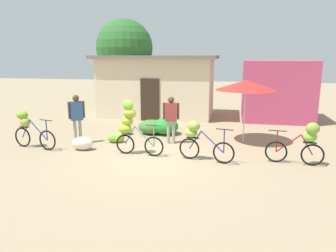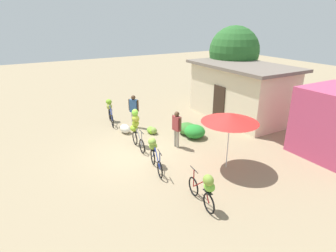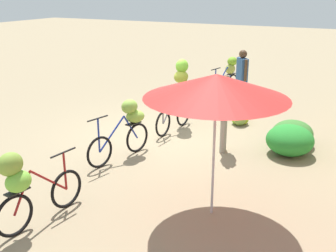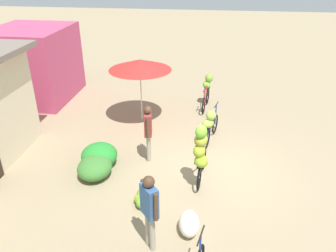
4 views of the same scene
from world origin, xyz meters
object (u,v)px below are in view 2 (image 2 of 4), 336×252
object	(u,v)px
banana_pile_on_ground	(152,131)
person_vendor	(134,108)
bicycle_center_loaded	(154,151)
produce_sack	(125,129)
bicycle_leftmost	(110,110)
building_low	(241,91)
market_umbrella	(230,118)
bicycle_by_shop	(206,187)
tree_behind_building	(234,52)
bicycle_near_pile	(136,126)
person_bystander	(177,126)

from	to	relation	value
banana_pile_on_ground	person_vendor	world-z (taller)	person_vendor
bicycle_center_loaded	produce_sack	size ratio (longest dim) A/B	2.38
bicycle_leftmost	person_vendor	distance (m)	1.62
bicycle_leftmost	person_vendor	world-z (taller)	person_vendor
banana_pile_on_ground	person_vendor	distance (m)	1.61
banana_pile_on_ground	produce_sack	size ratio (longest dim) A/B	0.96
building_low	person_vendor	xyz separation A→B (m)	(-1.50, -5.93, -0.48)
building_low	market_umbrella	distance (m)	6.27
building_low	bicycle_center_loaded	world-z (taller)	building_low
market_umbrella	bicycle_by_shop	size ratio (longest dim) A/B	1.39
tree_behind_building	bicycle_near_pile	size ratio (longest dim) A/B	2.90
bicycle_leftmost	banana_pile_on_ground	world-z (taller)	bicycle_leftmost
tree_behind_building	bicycle_leftmost	distance (m)	8.48
building_low	banana_pile_on_ground	xyz separation A→B (m)	(-0.23, -5.53, -1.39)
bicycle_leftmost	banana_pile_on_ground	bearing A→B (deg)	25.45
building_low	tree_behind_building	bearing A→B (deg)	150.04
banana_pile_on_ground	bicycle_leftmost	bearing A→B (deg)	-154.55
person_vendor	market_umbrella	bearing A→B (deg)	13.22
building_low	bicycle_leftmost	bearing A→B (deg)	-112.72
bicycle_by_shop	produce_sack	xyz separation A→B (m)	(-6.84, 0.15, -0.50)
bicycle_center_loaded	person_vendor	world-z (taller)	person_vendor
banana_pile_on_ground	building_low	bearing A→B (deg)	87.66
bicycle_near_pile	bicycle_by_shop	bearing A→B (deg)	-0.12
bicycle_center_loaded	bicycle_by_shop	size ratio (longest dim) A/B	1.04
bicycle_near_pile	produce_sack	xyz separation A→B (m)	(-1.71, 0.14, -0.76)
market_umbrella	banana_pile_on_ground	world-z (taller)	market_umbrella
bicycle_near_pile	person_bystander	size ratio (longest dim) A/B	1.03
bicycle_by_shop	person_vendor	bearing A→B (deg)	173.16
banana_pile_on_ground	produce_sack	bearing A→B (deg)	-123.68
bicycle_center_loaded	bicycle_by_shop	bearing A→B (deg)	3.58
bicycle_near_pile	produce_sack	bearing A→B (deg)	175.46
tree_behind_building	banana_pile_on_ground	distance (m)	7.75
tree_behind_building	market_umbrella	distance (m)	8.73
bicycle_center_loaded	banana_pile_on_ground	bearing A→B (deg)	154.67
bicycle_near_pile	bicycle_center_loaded	bearing A→B (deg)	-5.31
tree_behind_building	bicycle_center_loaded	xyz separation A→B (m)	(4.99, -8.23, -2.74)
market_umbrella	bicycle_leftmost	world-z (taller)	market_umbrella
banana_pile_on_ground	person_bystander	size ratio (longest dim) A/B	0.40
building_low	bicycle_by_shop	xyz separation A→B (m)	(5.86, -6.81, -0.82)
bicycle_center_loaded	banana_pile_on_ground	distance (m)	3.47
person_vendor	produce_sack	bearing A→B (deg)	-54.65
bicycle_center_loaded	person_bystander	bearing A→B (deg)	123.74
tree_behind_building	produce_sack	bearing A→B (deg)	-81.73
bicycle_center_loaded	banana_pile_on_ground	size ratio (longest dim) A/B	2.46
building_low	person_vendor	bearing A→B (deg)	-104.21
building_low	banana_pile_on_ground	world-z (taller)	building_low
tree_behind_building	person_bystander	world-z (taller)	tree_behind_building
bicycle_near_pile	bicycle_leftmost	bearing A→B (deg)	179.64
market_umbrella	person_vendor	size ratio (longest dim) A/B	1.29
building_low	bicycle_near_pile	size ratio (longest dim) A/B	3.49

